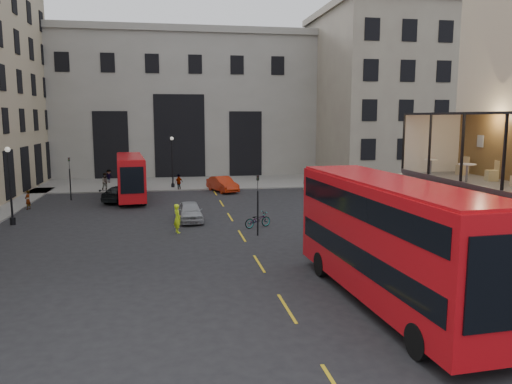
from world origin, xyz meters
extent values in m
plane|color=black|center=(0.00, 0.00, 0.00)|extent=(140.00, 140.00, 0.00)
cube|color=black|center=(4.98, 0.00, 2.00)|extent=(0.08, 9.20, 3.00)
cube|color=beige|center=(6.50, 5.00, 6.05)|extent=(3.00, 0.04, 2.90)
cube|color=black|center=(6.50, 0.00, 7.50)|extent=(3.00, 10.00, 0.04)
cube|color=slate|center=(5.00, 0.00, 4.70)|extent=(0.12, 10.00, 0.18)
cube|color=black|center=(5.00, 0.00, 7.45)|extent=(0.12, 10.00, 0.10)
cube|color=beige|center=(7.92, 3.20, 6.20)|extent=(0.04, 0.45, 0.55)
cylinder|color=#FFD899|center=(7.30, 2.00, 7.45)|extent=(0.12, 0.12, 0.05)
cube|color=tan|center=(6.50, 0.00, 2.25)|extent=(3.00, 11.00, 4.50)
cube|color=slate|center=(6.50, 0.00, 4.55)|extent=(3.00, 10.00, 0.10)
cube|color=gray|center=(-5.00, 48.00, 9.00)|extent=(34.00, 10.00, 18.00)
cube|color=gray|center=(-5.00, 48.00, 17.60)|extent=(35.00, 10.60, 0.80)
cube|color=black|center=(-5.00, 42.96, 5.00)|extent=(6.00, 0.12, 10.00)
cube|color=black|center=(-13.00, 42.96, 4.00)|extent=(4.00, 0.12, 8.00)
cube|color=black|center=(3.00, 42.96, 4.00)|extent=(4.00, 0.12, 8.00)
cube|color=gray|center=(20.00, 40.00, 10.00)|extent=(16.00, 18.00, 20.00)
cube|color=gray|center=(20.00, 40.00, 19.60)|extent=(16.60, 18.60, 0.80)
cube|color=slate|center=(-6.00, 38.00, 0.06)|extent=(40.00, 12.00, 0.12)
cylinder|color=black|center=(-1.00, 12.00, 1.40)|extent=(0.10, 0.10, 2.80)
imported|color=black|center=(-1.00, 12.00, 3.30)|extent=(0.16, 0.20, 1.00)
cylinder|color=black|center=(-15.00, 28.00, 1.40)|extent=(0.10, 0.10, 2.80)
imported|color=black|center=(-15.00, 28.00, 3.30)|extent=(0.16, 0.20, 1.00)
cylinder|color=black|center=(-17.00, 18.00, 2.50)|extent=(0.14, 0.14, 5.00)
cylinder|color=black|center=(-17.00, 18.00, 0.25)|extent=(0.36, 0.36, 0.50)
sphere|color=silver|center=(-17.00, 18.00, 5.15)|extent=(0.36, 0.36, 0.36)
cylinder|color=black|center=(-6.00, 34.00, 2.50)|extent=(0.14, 0.14, 5.00)
cylinder|color=black|center=(-6.00, 34.00, 0.25)|extent=(0.36, 0.36, 0.50)
sphere|color=silver|center=(-6.00, 34.00, 5.15)|extent=(0.36, 0.36, 0.36)
cube|color=red|center=(1.99, -0.24, 2.63)|extent=(3.55, 12.47, 4.37)
cube|color=black|center=(1.99, -0.24, 2.02)|extent=(3.55, 11.80, 0.90)
cube|color=black|center=(1.99, -0.24, 3.98)|extent=(3.55, 11.80, 0.90)
cube|color=red|center=(1.99, -0.24, 4.85)|extent=(3.42, 12.22, 0.13)
cylinder|color=black|center=(0.47, 3.62, 0.56)|extent=(0.38, 1.14, 1.12)
cylinder|color=black|center=(3.03, 3.78, 0.56)|extent=(0.38, 1.14, 1.12)
cylinder|color=black|center=(0.98, -4.62, 0.56)|extent=(0.38, 1.14, 1.12)
cylinder|color=black|center=(3.53, -4.46, 0.56)|extent=(0.38, 1.14, 1.12)
cube|color=red|center=(-9.76, 27.59, 2.10)|extent=(3.18, 9.98, 3.48)
cube|color=black|center=(-9.76, 27.59, 1.61)|extent=(3.17, 9.45, 0.71)
cube|color=black|center=(-9.76, 27.59, 3.17)|extent=(3.17, 9.45, 0.71)
cube|color=red|center=(-9.76, 27.59, 3.86)|extent=(3.07, 9.78, 0.11)
cylinder|color=black|center=(-11.05, 30.62, 0.45)|extent=(0.34, 0.91, 0.89)
cylinder|color=black|center=(-9.07, 30.81, 0.45)|extent=(0.34, 0.91, 0.89)
cylinder|color=black|center=(-10.41, 24.08, 0.45)|extent=(0.34, 0.91, 0.89)
cylinder|color=black|center=(-8.43, 24.27, 0.45)|extent=(0.34, 0.91, 0.89)
imported|color=#9D9FA5|center=(-4.96, 17.12, 0.69)|extent=(1.81, 4.14, 1.39)
imported|color=#A6210A|center=(-1.18, 30.79, 0.75)|extent=(3.00, 4.80, 1.49)
imported|color=black|center=(-10.43, 26.49, 0.69)|extent=(3.74, 5.13, 1.38)
imported|color=gray|center=(-0.60, 14.26, 0.52)|extent=(2.08, 1.41, 1.04)
imported|color=#D4FF1A|center=(-5.91, 13.62, 0.93)|extent=(0.64, 0.79, 1.86)
imported|color=gray|center=(-12.61, 33.20, 0.90)|extent=(1.05, 0.93, 1.81)
imported|color=gray|center=(-12.92, 38.83, 0.79)|extent=(1.16, 1.12, 1.59)
imported|color=gray|center=(-5.42, 32.40, 0.82)|extent=(1.00, 0.90, 1.63)
imported|color=gray|center=(7.16, 30.00, 0.80)|extent=(0.91, 0.91, 1.59)
imported|color=gray|center=(-17.53, 23.95, 0.76)|extent=(0.53, 0.65, 1.52)
cylinder|color=white|center=(5.48, 0.34, 5.43)|extent=(0.68, 0.68, 0.05)
cylinder|color=slate|center=(5.48, 0.34, 5.02)|extent=(0.09, 0.09, 0.79)
cylinder|color=slate|center=(5.48, 0.34, 4.62)|extent=(0.50, 0.50, 0.03)
cylinder|color=white|center=(5.85, 3.83, 5.32)|extent=(0.59, 0.59, 0.04)
cylinder|color=slate|center=(5.85, 3.83, 4.97)|extent=(0.08, 0.08, 0.69)
cylinder|color=slate|center=(5.85, 3.83, 4.61)|extent=(0.44, 0.44, 0.03)
cube|color=tan|center=(7.24, 1.26, 4.83)|extent=(0.51, 0.51, 0.46)
cube|color=tan|center=(7.43, 1.22, 5.27)|extent=(0.13, 0.43, 0.41)
cube|color=tan|center=(7.30, 3.53, 4.83)|extent=(0.46, 0.46, 0.46)
cube|color=tan|center=(7.49, 3.55, 5.26)|extent=(0.08, 0.43, 0.41)
camera|label=1|loc=(-6.33, -17.85, 7.30)|focal=35.00mm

